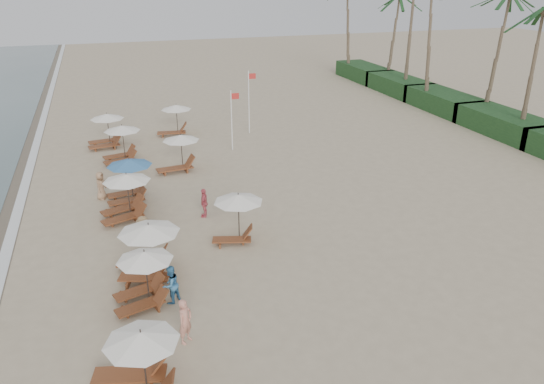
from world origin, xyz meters
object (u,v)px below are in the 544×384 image
object	(u,v)px
lounger_station_1	(141,278)
beachgoer_near	(185,321)
lounger_station_4	(127,179)
inland_station_0	(236,211)
beachgoer_mid_a	(171,285)
lounger_station_2	(145,249)
inland_station_1	(178,151)
lounger_station_3	(123,197)
lounger_station_6	(105,131)
beachgoer_far_b	(101,186)
inland_station_2	(174,118)
lounger_station_5	(120,144)
beachgoer_mid_b	(144,233)
beachgoer_far_a	(204,203)
flag_pole_near	(232,117)
lounger_station_0	(134,369)

from	to	relation	value
lounger_station_1	beachgoer_near	xyz separation A→B (m)	(1.14, -2.66, -0.28)
lounger_station_4	inland_station_0	size ratio (longest dim) A/B	1.02
beachgoer_mid_a	lounger_station_1	bearing A→B (deg)	-51.49
lounger_station_2	inland_station_1	bearing A→B (deg)	74.98
lounger_station_1	lounger_station_3	xyz separation A→B (m)	(-0.13, 7.67, 0.05)
lounger_station_1	lounger_station_3	size ratio (longest dim) A/B	0.88
beachgoer_near	beachgoer_mid_a	bearing A→B (deg)	49.41
lounger_station_6	lounger_station_1	bearing A→B (deg)	-88.24
beachgoer_mid_a	beachgoer_far_b	distance (m)	10.98
lounger_station_6	beachgoer_near	xyz separation A→B (m)	(1.75, -22.50, -0.31)
lounger_station_3	inland_station_0	xyz separation A→B (m)	(4.64, -4.06, 0.36)
lounger_station_6	inland_station_2	bearing A→B (deg)	15.56
inland_station_2	beachgoer_near	world-z (taller)	inland_station_2
lounger_station_4	beachgoer_far_b	size ratio (longest dim) A/B	1.69
inland_station_1	lounger_station_6	bearing A→B (deg)	122.25
lounger_station_5	beachgoer_mid_b	distance (m)	12.24
lounger_station_2	beachgoer_far_a	size ratio (longest dim) A/B	1.81
lounger_station_6	beachgoer_far_a	size ratio (longest dim) A/B	1.80
lounger_station_2	flag_pole_near	xyz separation A→B (m)	(7.29, 14.53, 1.11)
beachgoer_mid_b	flag_pole_near	xyz separation A→B (m)	(7.16, 12.37, 1.48)
inland_station_2	beachgoer_far_b	distance (m)	12.07
inland_station_1	flag_pole_near	world-z (taller)	flag_pole_near
lounger_station_4	lounger_station_0	bearing A→B (deg)	-93.35
lounger_station_5	inland_station_1	size ratio (longest dim) A/B	0.91
lounger_station_6	lounger_station_0	bearing A→B (deg)	-90.08
lounger_station_1	flag_pole_near	distance (m)	18.19
beachgoer_mid_a	beachgoer_mid_b	world-z (taller)	beachgoer_mid_b
lounger_station_2	inland_station_0	world-z (taller)	lounger_station_2
lounger_station_0	inland_station_0	size ratio (longest dim) A/B	1.08
lounger_station_3	beachgoer_near	bearing A→B (deg)	-83.01
lounger_station_0	lounger_station_5	size ratio (longest dim) A/B	1.05
lounger_station_6	inland_station_2	size ratio (longest dim) A/B	0.96
lounger_station_3	beachgoer_far_a	bearing A→B (deg)	-15.74
lounger_station_3	inland_station_1	distance (m)	6.78
inland_station_0	beachgoer_far_a	size ratio (longest dim) A/B	1.69
flag_pole_near	beachgoer_far_b	bearing A→B (deg)	-145.89
beachgoer_near	beachgoer_far_a	bearing A→B (deg)	31.08
lounger_station_5	beachgoer_far_b	xyz separation A→B (m)	(-1.38, -5.81, -0.42)
lounger_station_0	beachgoer_mid_b	world-z (taller)	lounger_station_0
lounger_station_5	inland_station_0	size ratio (longest dim) A/B	1.03
lounger_station_1	beachgoer_mid_b	distance (m)	4.13
beachgoer_mid_b	inland_station_2	bearing A→B (deg)	-24.11
inland_station_0	lounger_station_1	bearing A→B (deg)	-141.34
lounger_station_4	flag_pole_near	xyz separation A→B (m)	(7.43, 6.70, 1.05)
lounger_station_1	lounger_station_3	bearing A→B (deg)	90.96
inland_station_1	beachgoer_mid_b	xyz separation A→B (m)	(-2.96, -9.34, -0.47)
lounger_station_6	inland_station_0	xyz separation A→B (m)	(5.12, -16.23, 0.38)
lounger_station_3	beachgoer_near	distance (m)	10.42
inland_station_0	beachgoer_far_a	distance (m)	3.21
beachgoer_mid_a	lounger_station_5	bearing A→B (deg)	-124.70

